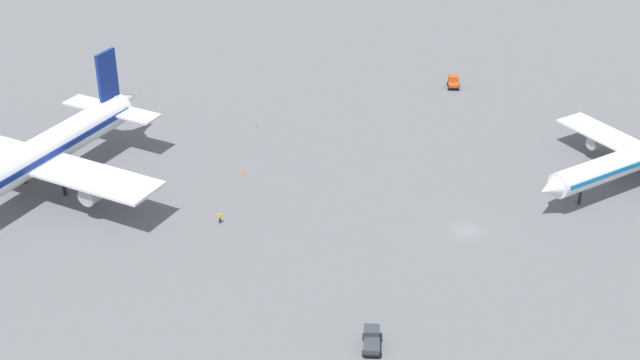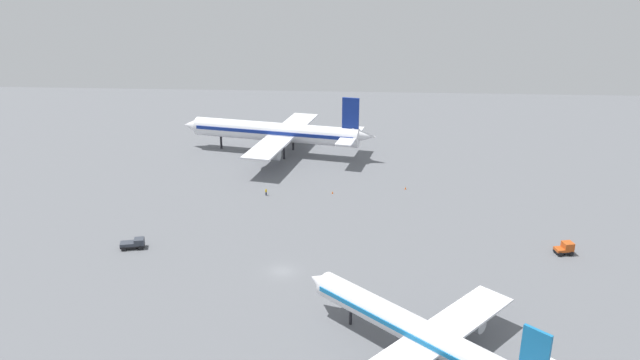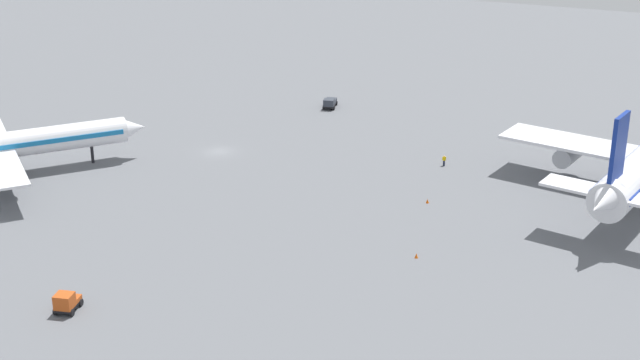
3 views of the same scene
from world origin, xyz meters
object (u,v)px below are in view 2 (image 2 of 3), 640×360
object	(u,v)px
airplane_taxiing	(422,334)
safety_cone_mid_apron	(405,188)
airplane_at_gate	(278,132)
pushback_tractor	(134,243)
baggage_tug	(565,248)
ground_crew_worker	(266,192)
safety_cone_near_gate	(333,192)

from	to	relation	value
airplane_taxiing	safety_cone_mid_apron	world-z (taller)	airplane_taxiing
airplane_at_gate	pushback_tractor	bearing A→B (deg)	82.72
baggage_tug	ground_crew_worker	distance (m)	64.56
airplane_at_gate	baggage_tug	world-z (taller)	airplane_at_gate
baggage_tug	ground_crew_worker	size ratio (longest dim) A/B	2.12
airplane_at_gate	pushback_tractor	distance (m)	61.93
pushback_tractor	safety_cone_near_gate	size ratio (longest dim) A/B	7.86
pushback_tractor	safety_cone_near_gate	bearing A→B (deg)	26.14
airplane_taxiing	baggage_tug	size ratio (longest dim) A/B	9.79
airplane_taxiing	safety_cone_mid_apron	bearing A→B (deg)	-50.21
airplane_at_gate	safety_cone_near_gate	world-z (taller)	airplane_at_gate
airplane_taxiing	ground_crew_worker	bearing A→B (deg)	-21.27
airplane_at_gate	safety_cone_near_gate	bearing A→B (deg)	131.30
airplane_at_gate	airplane_taxiing	world-z (taller)	airplane_at_gate
pushback_tractor	ground_crew_worker	xyz separation A→B (m)	(21.10, 27.77, -0.12)
safety_cone_near_gate	safety_cone_mid_apron	world-z (taller)	same
baggage_tug	safety_cone_near_gate	world-z (taller)	baggage_tug
pushback_tractor	airplane_taxiing	bearing A→B (deg)	-44.68
airplane_at_gate	pushback_tractor	xyz separation A→B (m)	(-19.92, -58.41, -5.16)
airplane_taxiing	pushback_tractor	world-z (taller)	airplane_taxiing
airplane_taxiing	pushback_tractor	size ratio (longest dim) A/B	7.33
baggage_tug	safety_cone_mid_apron	xyz separation A→B (m)	(-27.37, 30.76, -0.86)
airplane_taxiing	safety_cone_near_gate	bearing A→B (deg)	-34.59
airplane_at_gate	ground_crew_worker	world-z (taller)	airplane_at_gate
ground_crew_worker	safety_cone_mid_apron	distance (m)	32.72
airplane_taxiing	baggage_tug	bearing A→B (deg)	-89.29
ground_crew_worker	safety_cone_near_gate	xyz separation A→B (m)	(15.17, 2.03, -0.55)
ground_crew_worker	safety_cone_near_gate	bearing A→B (deg)	163.13
ground_crew_worker	safety_cone_near_gate	size ratio (longest dim) A/B	2.78
pushback_tractor	safety_cone_mid_apron	bearing A→B (deg)	18.98
baggage_tug	ground_crew_worker	bearing A→B (deg)	144.86
airplane_taxiing	safety_cone_near_gate	xyz separation A→B (m)	(-14.71, 60.94, -4.41)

